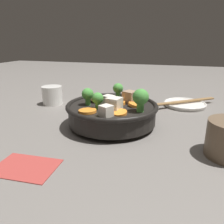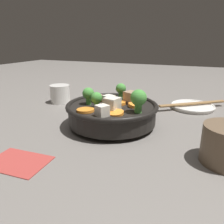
# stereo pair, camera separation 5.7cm
# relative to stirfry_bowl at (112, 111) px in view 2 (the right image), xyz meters

# --- Properties ---
(ground_plane) EXTENTS (3.00, 3.00, 0.00)m
(ground_plane) POSITION_rel_stirfry_bowl_xyz_m (-0.00, 0.00, -0.04)
(ground_plane) COLOR slate
(stirfry_bowl) EXTENTS (0.24, 0.24, 0.11)m
(stirfry_bowl) POSITION_rel_stirfry_bowl_xyz_m (0.00, 0.00, 0.00)
(stirfry_bowl) COLOR black
(stirfry_bowl) RESTS_ON ground_plane
(side_saucer) EXTENTS (0.14, 0.14, 0.01)m
(side_saucer) POSITION_rel_stirfry_bowl_xyz_m (0.19, 0.24, -0.03)
(side_saucer) COLOR white
(side_saucer) RESTS_ON ground_plane
(tea_cup) EXTENTS (0.07, 0.07, 0.06)m
(tea_cup) POSITION_rel_stirfry_bowl_xyz_m (-0.26, 0.13, -0.01)
(tea_cup) COLOR white
(tea_cup) RESTS_ON ground_plane
(napkin) EXTENTS (0.11, 0.08, 0.00)m
(napkin) POSITION_rel_stirfry_bowl_xyz_m (-0.09, -0.24, -0.04)
(napkin) COLOR #A33833
(napkin) RESTS_ON ground_plane
(chopsticks_pair) EXTENTS (0.20, 0.16, 0.01)m
(chopsticks_pair) POSITION_rel_stirfry_bowl_xyz_m (0.19, 0.24, -0.02)
(chopsticks_pair) COLOR olive
(chopsticks_pair) RESTS_ON side_saucer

